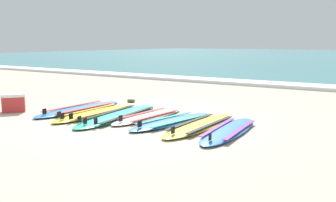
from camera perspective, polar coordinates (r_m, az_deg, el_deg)
The scene contains 11 objects.
ground_plane at distance 6.50m, azimuth -4.83°, elevation -3.48°, with size 80.00×80.00×0.00m, color #B7AD93.
wave_foam_strip at distance 12.57m, azimuth 14.61°, elevation 2.70°, with size 80.00×1.03×0.11m, color white.
surfboard_0 at distance 7.87m, azimuth -13.83°, elevation -1.20°, with size 0.60×2.34×0.18m.
surfboard_1 at distance 7.35m, azimuth -11.37°, elevation -1.84°, with size 0.60×2.25×0.18m.
surfboard_2 at distance 7.02m, azimuth -7.89°, elevation -2.28°, with size 0.92×2.61×0.18m.
surfboard_3 at distance 6.88m, azimuth -3.11°, elevation -2.44°, with size 0.63×1.97×0.18m.
surfboard_4 at distance 6.43m, azimuth 0.66°, elevation -3.26°, with size 0.86×2.08×0.18m.
surfboard_5 at distance 6.17m, azimuth 5.19°, elevation -3.83°, with size 0.60×2.22×0.18m.
surfboard_6 at distance 5.87m, azimuth 9.67°, elevation -4.62°, with size 0.67×2.11×0.18m.
cooler_box at distance 8.14m, azimuth -23.37°, elevation -0.25°, with size 0.53×0.55×0.38m.
seaweed_clump_near_shoreline at distance 8.74m, azimuth -5.89°, elevation 0.06°, with size 0.22×0.17×0.08m, color #4C4228.
Camera 1 is at (3.88, -5.02, 1.43)m, focal length 38.29 mm.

